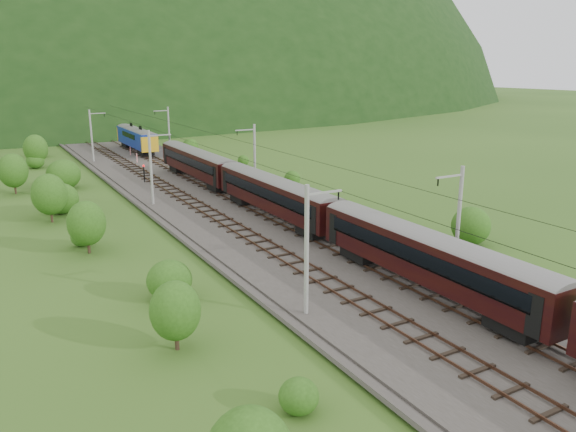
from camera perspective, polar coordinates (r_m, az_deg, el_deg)
ground at (r=38.19m, az=9.88°, el=-8.15°), size 600.00×600.00×0.00m
railbed at (r=45.73m, az=1.95°, el=-3.77°), size 14.00×220.00×0.30m
track_left at (r=44.51m, az=-0.69°, el=-3.99°), size 2.40×220.00×0.27m
track_right at (r=46.89m, az=4.46°, el=-3.04°), size 2.40×220.00×0.27m
catenary_left at (r=62.01m, az=-13.70°, el=4.99°), size 2.54×192.28×8.00m
catenary_right at (r=66.34m, az=-3.46°, el=6.03°), size 2.54×192.28×8.00m
overhead_wires at (r=43.97m, az=2.03°, el=4.83°), size 4.83×198.00×0.03m
mountain_main at (r=288.12m, az=-25.49°, el=10.70°), size 504.00×360.00×244.00m
train at (r=45.43m, az=5.10°, el=0.20°), size 2.75×132.38×4.78m
hazard_post_near at (r=90.40m, az=-15.10°, el=5.73°), size 0.15×0.15×1.43m
hazard_post_far at (r=97.99m, az=-15.72°, el=6.38°), size 0.15×0.15×1.44m
signal at (r=74.62m, az=-14.42°, el=4.35°), size 0.25×0.25×2.26m
vegetation_left at (r=49.19m, az=-18.25°, el=-0.77°), size 12.81×142.83×5.00m
vegetation_right at (r=50.97m, az=14.54°, el=-0.99°), size 6.62×108.81×2.99m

